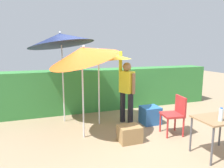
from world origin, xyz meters
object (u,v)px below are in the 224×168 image
at_px(cooler_box, 150,115).
at_px(crate_cardboard, 130,134).
at_px(umbrella_orange, 61,39).
at_px(person_vendor, 127,88).
at_px(chair_plastic, 175,113).
at_px(umbrella_rainbow, 98,56).
at_px(umbrella_yellow, 83,54).
at_px(bottle_water, 221,115).
at_px(folding_table, 218,122).

distance_m(cooler_box, crate_cardboard, 1.26).
height_order(umbrella_orange, person_vendor, umbrella_orange).
bearing_deg(chair_plastic, umbrella_rainbow, 141.69).
height_order(umbrella_rainbow, chair_plastic, umbrella_rainbow).
height_order(person_vendor, chair_plastic, person_vendor).
relative_size(umbrella_rainbow, cooler_box, 4.34).
xyz_separation_m(umbrella_yellow, bottle_water, (2.05, -1.66, -1.01)).
xyz_separation_m(umbrella_yellow, person_vendor, (1.24, 0.57, -0.91)).
relative_size(cooler_box, crate_cardboard, 1.01).
height_order(cooler_box, crate_cardboard, cooler_box).
distance_m(chair_plastic, crate_cardboard, 1.19).
distance_m(chair_plastic, cooler_box, 0.86).
bearing_deg(cooler_box, umbrella_orange, 157.16).
relative_size(person_vendor, chair_plastic, 2.11).
height_order(umbrella_orange, chair_plastic, umbrella_orange).
distance_m(person_vendor, cooler_box, 0.95).
height_order(umbrella_rainbow, cooler_box, umbrella_rainbow).
distance_m(umbrella_rainbow, cooler_box, 2.05).
relative_size(umbrella_yellow, cooler_box, 4.80).
bearing_deg(chair_plastic, umbrella_orange, 143.89).
height_order(umbrella_rainbow, umbrella_yellow, umbrella_yellow).
bearing_deg(folding_table, chair_plastic, 98.03).
bearing_deg(bottle_water, person_vendor, 109.90).
xyz_separation_m(person_vendor, bottle_water, (0.81, -2.23, -0.10)).
xyz_separation_m(umbrella_yellow, chair_plastic, (2.00, -0.47, -1.34)).
bearing_deg(umbrella_rainbow, cooler_box, -16.22).
bearing_deg(cooler_box, umbrella_rainbow, 163.78).
xyz_separation_m(person_vendor, crate_cardboard, (-0.38, -1.06, -0.76)).
height_order(umbrella_yellow, cooler_box, umbrella_yellow).
height_order(chair_plastic, cooler_box, chair_plastic).
distance_m(umbrella_yellow, folding_table, 2.90).
distance_m(umbrella_rainbow, umbrella_yellow, 0.87).
distance_m(umbrella_yellow, crate_cardboard, 1.94).
distance_m(chair_plastic, bottle_water, 1.23).
relative_size(crate_cardboard, bottle_water, 1.93).
bearing_deg(chair_plastic, folding_table, -81.97).
bearing_deg(bottle_water, crate_cardboard, 135.57).
xyz_separation_m(person_vendor, chair_plastic, (0.76, -1.04, -0.42)).
distance_m(umbrella_orange, folding_table, 4.00).
bearing_deg(cooler_box, umbrella_yellow, -169.96).
distance_m(umbrella_orange, bottle_water, 3.96).
bearing_deg(bottle_water, umbrella_orange, 129.35).
relative_size(umbrella_orange, person_vendor, 1.34).
bearing_deg(crate_cardboard, cooler_box, 40.52).
bearing_deg(umbrella_orange, folding_table, -48.11).
height_order(person_vendor, folding_table, person_vendor).
height_order(umbrella_yellow, person_vendor, umbrella_yellow).
bearing_deg(folding_table, umbrella_orange, 131.89).
bearing_deg(bottle_water, cooler_box, 96.70).
xyz_separation_m(chair_plastic, folding_table, (0.15, -1.06, 0.12)).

